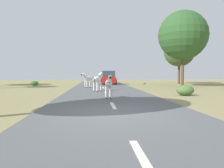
# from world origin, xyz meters

# --- Properties ---
(ground_plane) EXTENTS (90.00, 90.00, 0.00)m
(ground_plane) POSITION_xyz_m (0.00, 0.00, 0.00)
(ground_plane) COLOR #8E8456
(road) EXTENTS (6.00, 64.00, 0.05)m
(road) POSITION_xyz_m (0.26, 0.00, 0.03)
(road) COLOR #56595B
(road) RESTS_ON ground_plane
(lane_markings) EXTENTS (0.16, 56.00, 0.01)m
(lane_markings) POSITION_xyz_m (0.26, -1.00, 0.05)
(lane_markings) COLOR silver
(lane_markings) RESTS_ON road
(zebra_0) EXTENTS (0.43, 1.44, 1.36)m
(zebra_0) POSITION_xyz_m (0.25, 4.76, 0.86)
(zebra_0) COLOR silver
(zebra_0) RESTS_ON road
(zebra_1) EXTENTS (0.98, 1.50, 1.53)m
(zebra_1) POSITION_xyz_m (-0.30, 9.88, 0.96)
(zebra_1) COLOR silver
(zebra_1) RESTS_ON road
(zebra_2) EXTENTS (1.24, 1.25, 1.47)m
(zebra_2) POSITION_xyz_m (-1.26, 14.50, 0.93)
(zebra_2) COLOR silver
(zebra_2) RESTS_ON road
(car_0) EXTENTS (2.15, 4.41, 1.74)m
(car_0) POSITION_xyz_m (1.24, 21.43, 0.85)
(car_0) COLOR red
(car_0) RESTS_ON road
(tree_1) EXTENTS (5.44, 5.44, 8.41)m
(tree_1) POSITION_xyz_m (9.24, 16.39, 5.68)
(tree_1) COLOR brown
(tree_1) RESTS_ON ground_plane
(tree_5) EXTENTS (4.31, 4.31, 6.73)m
(tree_5) POSITION_xyz_m (11.34, 22.75, 4.57)
(tree_5) COLOR brown
(tree_5) RESTS_ON ground_plane
(bush_1) EXTENTS (1.15, 1.03, 0.69)m
(bush_1) POSITION_xyz_m (5.39, 6.48, 0.34)
(bush_1) COLOR #4C7038
(bush_1) RESTS_ON ground_plane
(bush_3) EXTENTS (0.96, 0.86, 0.58)m
(bush_3) POSITION_xyz_m (-7.75, 19.19, 0.29)
(bush_3) COLOR #386633
(bush_3) RESTS_ON ground_plane
(rock_1) EXTENTS (0.45, 0.36, 0.25)m
(rock_1) POSITION_xyz_m (6.11, 21.75, 0.13)
(rock_1) COLOR gray
(rock_1) RESTS_ON ground_plane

